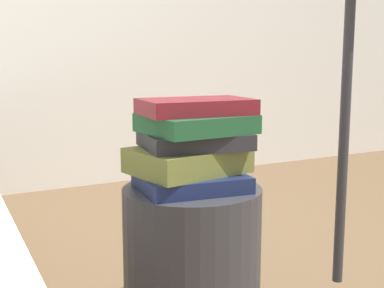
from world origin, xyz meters
The scene contains 6 objects.
side_table centered at (0.00, 0.00, 0.23)m, with size 0.35×0.35×0.46m, color #333338.
book_navy centered at (-0.01, -0.01, 0.48)m, with size 0.25×0.21×0.04m, color #19234C.
book_olive centered at (-0.01, 0.01, 0.53)m, with size 0.27×0.20×0.06m, color olive.
book_charcoal centered at (0.01, 0.01, 0.58)m, with size 0.25×0.20×0.04m, color #28282D.
book_forest centered at (0.01, 0.00, 0.62)m, with size 0.25×0.21×0.05m, color #1E512D.
book_maroon centered at (0.01, 0.00, 0.66)m, with size 0.27×0.17×0.04m, color maroon.
Camera 1 is at (-0.61, -1.13, 0.79)m, focal length 49.33 mm.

